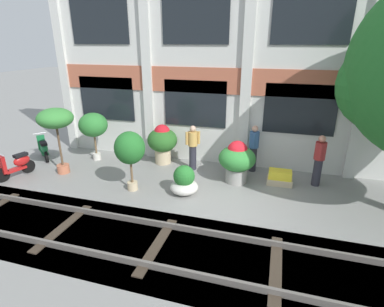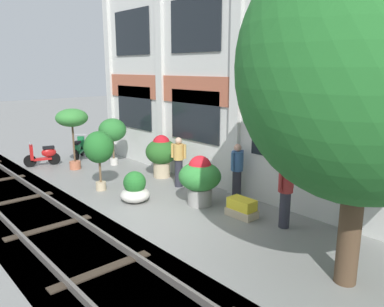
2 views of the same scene
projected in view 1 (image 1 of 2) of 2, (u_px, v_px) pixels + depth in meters
name	position (u px, v px, depth m)	size (l,w,h in m)	color
ground_plane	(229.00, 201.00, 8.82)	(80.00, 80.00, 0.00)	gray
apartment_facade	(250.00, 42.00, 10.01)	(15.02, 0.64, 8.83)	silver
rail_tracks	(209.00, 261.00, 6.60)	(22.66, 2.80, 0.43)	#4C473F
potted_plant_tall_urn	(56.00, 121.00, 10.04)	(1.19, 1.19, 2.33)	#B76647
potted_plant_stone_basin	(237.00, 160.00, 9.73)	(1.20, 1.20, 1.43)	gray
potted_plant_glazed_jar	(162.00, 141.00, 11.26)	(1.12, 1.12, 1.52)	tan
potted_plant_terracotta_small	(130.00, 149.00, 9.00)	(0.93, 0.93, 1.90)	tan
potted_plant_low_pan	(93.00, 126.00, 11.41)	(1.08, 1.08, 1.88)	beige
potted_plant_square_trough	(280.00, 178.00, 9.75)	(0.82, 0.47, 0.49)	tan
potted_plant_wide_bowl	(184.00, 182.00, 9.11)	(0.86, 0.86, 0.91)	beige
scooter_near_curb	(44.00, 149.00, 11.78)	(1.12, 0.95, 0.98)	black
scooter_second_parked	(16.00, 165.00, 10.26)	(0.62, 1.35, 0.98)	black
resident_by_doorway	(193.00, 146.00, 10.69)	(0.48, 0.34, 1.65)	#282833
resident_watching_tracks	(319.00, 159.00, 9.46)	(0.34, 0.53, 1.69)	#282833
resident_near_plants	(254.00, 147.00, 10.56)	(0.34, 0.53, 1.69)	#282833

